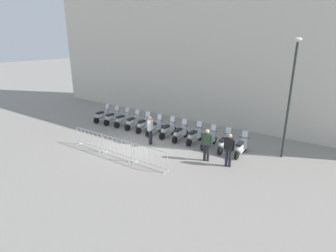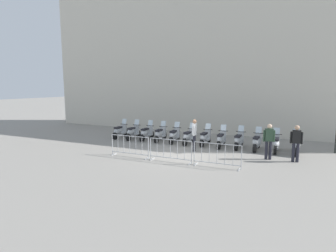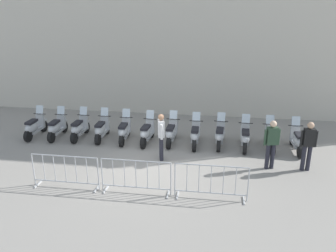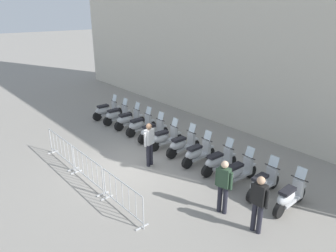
{
  "view_description": "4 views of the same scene",
  "coord_description": "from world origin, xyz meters",
  "px_view_note": "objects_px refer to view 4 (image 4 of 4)",
  "views": [
    {
      "loc": [
        11.66,
        -9.79,
        6.31
      ],
      "look_at": [
        0.79,
        1.58,
        1.04
      ],
      "focal_mm": 29.62,
      "sensor_mm": 36.0,
      "label": 1
    },
    {
      "loc": [
        7.13,
        -12.52,
        3.62
      ],
      "look_at": [
        -1.82,
        1.22,
        1.13
      ],
      "focal_mm": 29.93,
      "sensor_mm": 36.0,
      "label": 2
    },
    {
      "loc": [
        3.93,
        -10.05,
        5.27
      ],
      "look_at": [
        0.06,
        2.02,
        0.81
      ],
      "focal_mm": 36.29,
      "sensor_mm": 36.0,
      "label": 3
    },
    {
      "loc": [
        10.22,
        -4.58,
        6.02
      ],
      "look_at": [
        -0.49,
        1.92,
        1.12
      ],
      "focal_mm": 34.8,
      "sensor_mm": 36.0,
      "label": 4
    }
  ],
  "objects_px": {
    "motorcycle_5": "(164,138)",
    "motorcycle_6": "(182,145)",
    "motorcycle_1": "(117,115)",
    "motorcycle_10": "(262,183)",
    "motorcycle_2": "(128,120)",
    "motorcycle_8": "(218,161)",
    "officer_by_barriers": "(224,184)",
    "barrier_segment_1": "(87,170)",
    "motorcycle_11": "(289,197)",
    "motorcycle_7": "(197,153)",
    "officer_mid_plaza": "(149,142)",
    "motorcycle_3": "(140,125)",
    "officer_near_row_end": "(259,201)",
    "motorcycle_4": "(152,131)",
    "barrier_segment_0": "(61,149)",
    "motorcycle_0": "(106,111)",
    "motorcycle_9": "(238,172)",
    "barrier_segment_2": "(123,197)"
  },
  "relations": [
    {
      "from": "barrier_segment_1",
      "to": "officer_near_row_end",
      "type": "distance_m",
      "value": 5.82
    },
    {
      "from": "motorcycle_11",
      "to": "barrier_segment_2",
      "type": "height_order",
      "value": "motorcycle_11"
    },
    {
      "from": "barrier_segment_1",
      "to": "officer_mid_plaza",
      "type": "bearing_deg",
      "value": 91.1
    },
    {
      "from": "motorcycle_7",
      "to": "officer_near_row_end",
      "type": "xyz_separation_m",
      "value": [
        4.07,
        -0.96,
        0.53
      ]
    },
    {
      "from": "barrier_segment_1",
      "to": "motorcycle_3",
      "type": "bearing_deg",
      "value": 130.69
    },
    {
      "from": "motorcycle_0",
      "to": "motorcycle_9",
      "type": "bearing_deg",
      "value": 9.57
    },
    {
      "from": "motorcycle_4",
      "to": "motorcycle_6",
      "type": "height_order",
      "value": "same"
    },
    {
      "from": "motorcycle_7",
      "to": "motorcycle_8",
      "type": "height_order",
      "value": "same"
    },
    {
      "from": "motorcycle_4",
      "to": "barrier_segment_0",
      "type": "height_order",
      "value": "motorcycle_4"
    },
    {
      "from": "motorcycle_9",
      "to": "motorcycle_10",
      "type": "relative_size",
      "value": 1.01
    },
    {
      "from": "officer_near_row_end",
      "to": "officer_mid_plaza",
      "type": "xyz_separation_m",
      "value": [
        -4.94,
        -0.67,
        0.0
      ]
    },
    {
      "from": "motorcycle_1",
      "to": "motorcycle_11",
      "type": "bearing_deg",
      "value": 9.11
    },
    {
      "from": "barrier_segment_2",
      "to": "officer_by_barriers",
      "type": "height_order",
      "value": "officer_by_barriers"
    },
    {
      "from": "motorcycle_9",
      "to": "motorcycle_11",
      "type": "distance_m",
      "value": 1.96
    },
    {
      "from": "motorcycle_5",
      "to": "motorcycle_7",
      "type": "xyz_separation_m",
      "value": [
        1.93,
        0.34,
        0.0
      ]
    },
    {
      "from": "motorcycle_8",
      "to": "barrier_segment_0",
      "type": "xyz_separation_m",
      "value": [
        -3.94,
        -4.7,
        0.07
      ]
    },
    {
      "from": "motorcycle_8",
      "to": "motorcycle_11",
      "type": "relative_size",
      "value": 1.01
    },
    {
      "from": "motorcycle_6",
      "to": "motorcycle_7",
      "type": "relative_size",
      "value": 1.0
    },
    {
      "from": "barrier_segment_1",
      "to": "motorcycle_0",
      "type": "bearing_deg",
      "value": 153.4
    },
    {
      "from": "motorcycle_10",
      "to": "barrier_segment_0",
      "type": "height_order",
      "value": "motorcycle_10"
    },
    {
      "from": "motorcycle_6",
      "to": "barrier_segment_2",
      "type": "xyz_separation_m",
      "value": [
        2.34,
        -3.67,
        0.07
      ]
    },
    {
      "from": "motorcycle_9",
      "to": "motorcycle_11",
      "type": "bearing_deg",
      "value": 8.37
    },
    {
      "from": "motorcycle_5",
      "to": "motorcycle_8",
      "type": "height_order",
      "value": "same"
    },
    {
      "from": "motorcycle_5",
      "to": "motorcycle_6",
      "type": "relative_size",
      "value": 1.0
    },
    {
      "from": "motorcycle_2",
      "to": "motorcycle_3",
      "type": "height_order",
      "value": "same"
    },
    {
      "from": "motorcycle_2",
      "to": "barrier_segment_1",
      "type": "height_order",
      "value": "motorcycle_2"
    },
    {
      "from": "motorcycle_1",
      "to": "motorcycle_2",
      "type": "bearing_deg",
      "value": 13.23
    },
    {
      "from": "motorcycle_1",
      "to": "motorcycle_10",
      "type": "distance_m",
      "value": 8.78
    },
    {
      "from": "motorcycle_7",
      "to": "officer_mid_plaza",
      "type": "relative_size",
      "value": 0.99
    },
    {
      "from": "barrier_segment_1",
      "to": "barrier_segment_2",
      "type": "distance_m",
      "value": 2.2
    },
    {
      "from": "motorcycle_2",
      "to": "motorcycle_6",
      "type": "bearing_deg",
      "value": 9.37
    },
    {
      "from": "barrier_segment_0",
      "to": "motorcycle_1",
      "type": "bearing_deg",
      "value": 128.36
    },
    {
      "from": "motorcycle_0",
      "to": "motorcycle_2",
      "type": "xyz_separation_m",
      "value": [
        1.91,
        0.42,
        0.0
      ]
    },
    {
      "from": "motorcycle_2",
      "to": "motorcycle_7",
      "type": "bearing_deg",
      "value": 8.32
    },
    {
      "from": "barrier_segment_0",
      "to": "barrier_segment_1",
      "type": "distance_m",
      "value": 2.2
    },
    {
      "from": "motorcycle_5",
      "to": "barrier_segment_1",
      "type": "relative_size",
      "value": 0.82
    },
    {
      "from": "motorcycle_5",
      "to": "motorcycle_11",
      "type": "xyz_separation_m",
      "value": [
        5.78,
        0.95,
        0.0
      ]
    },
    {
      "from": "barrier_segment_0",
      "to": "barrier_segment_2",
      "type": "distance_m",
      "value": 4.41
    },
    {
      "from": "motorcycle_5",
      "to": "motorcycle_6",
      "type": "xyz_separation_m",
      "value": [
        0.95,
        0.27,
        0.0
      ]
    },
    {
      "from": "motorcycle_5",
      "to": "motorcycle_8",
      "type": "distance_m",
      "value": 2.93
    },
    {
      "from": "motorcycle_7",
      "to": "officer_by_barriers",
      "type": "xyz_separation_m",
      "value": [
        2.9,
        -1.19,
        0.53
      ]
    },
    {
      "from": "motorcycle_3",
      "to": "motorcycle_8",
      "type": "relative_size",
      "value": 0.99
    },
    {
      "from": "motorcycle_1",
      "to": "officer_by_barriers",
      "type": "distance_m",
      "value": 8.7
    },
    {
      "from": "motorcycle_9",
      "to": "motorcycle_2",
      "type": "bearing_deg",
      "value": -171.27
    },
    {
      "from": "motorcycle_1",
      "to": "officer_near_row_end",
      "type": "height_order",
      "value": "officer_near_row_end"
    },
    {
      "from": "motorcycle_5",
      "to": "motorcycle_4",
      "type": "bearing_deg",
      "value": -174.55
    },
    {
      "from": "officer_by_barriers",
      "to": "motorcycle_3",
      "type": "bearing_deg",
      "value": 174.62
    },
    {
      "from": "motorcycle_2",
      "to": "motorcycle_9",
      "type": "height_order",
      "value": "same"
    },
    {
      "from": "motorcycle_5",
      "to": "officer_near_row_end",
      "type": "bearing_deg",
      "value": -5.94
    },
    {
      "from": "barrier_segment_0",
      "to": "officer_mid_plaza",
      "type": "xyz_separation_m",
      "value": [
        2.13,
        2.81,
        0.46
      ]
    }
  ]
}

